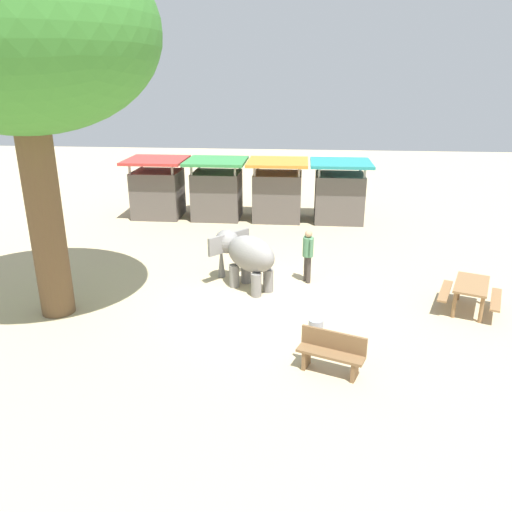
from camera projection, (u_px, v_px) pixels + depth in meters
ground_plane at (255, 300)px, 13.87m from camera, size 60.00×60.00×0.00m
elephant at (245, 254)px, 14.41m from camera, size 2.17×2.11×1.60m
person_handler at (308, 252)px, 14.79m from camera, size 0.32×0.48×1.62m
shade_tree_main at (18, 36)px, 10.92m from camera, size 6.26×5.74×8.98m
wooden_bench at (332, 351)px, 10.39m from camera, size 1.45×0.87×0.88m
picnic_table_near at (471, 290)px, 13.07m from camera, size 1.92×1.93×0.78m
market_stall_red at (158, 191)px, 21.75m from camera, size 2.50×2.50×2.52m
market_stall_green at (217, 192)px, 21.52m from camera, size 2.50×2.50×2.52m
market_stall_orange at (277, 193)px, 21.30m from camera, size 2.50×2.50×2.52m
market_stall_teal at (339, 195)px, 21.07m from camera, size 2.50×2.50×2.52m
feed_bucket at (316, 326)px, 12.11m from camera, size 0.36×0.36×0.32m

